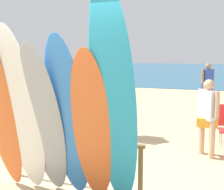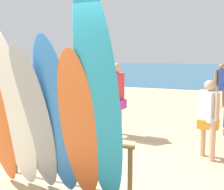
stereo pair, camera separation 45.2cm
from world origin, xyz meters
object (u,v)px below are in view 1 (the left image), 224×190
at_px(surfboard_rack, 75,150).
at_px(beachgoer_midbeach, 208,81).
at_px(surfboard_orange_4, 92,128).
at_px(surfboard_white_1, 21,113).
at_px(beachgoer_photographing, 208,112).
at_px(beachgoer_near_rack, 112,94).
at_px(surfboard_blue_3, 68,119).
at_px(beachgoer_strolling, 21,102).
at_px(surfboard_grey_2, 44,122).
at_px(surfboard_teal_5, 114,101).

height_order(surfboard_rack, beachgoer_midbeach, beachgoer_midbeach).
height_order(surfboard_orange_4, beachgoer_midbeach, surfboard_orange_4).
relative_size(surfboard_white_1, beachgoer_photographing, 1.63).
relative_size(surfboard_orange_4, beachgoer_near_rack, 1.20).
distance_m(beachgoer_near_rack, beachgoer_photographing, 2.32).
bearing_deg(surfboard_blue_3, surfboard_white_1, -168.62).
xyz_separation_m(surfboard_blue_3, beachgoer_strolling, (-1.92, 1.68, -0.14)).
height_order(surfboard_grey_2, beachgoer_photographing, surfboard_grey_2).
bearing_deg(surfboard_grey_2, surfboard_blue_3, 9.55).
bearing_deg(surfboard_grey_2, surfboard_orange_4, 5.21).
height_order(surfboard_grey_2, surfboard_blue_3, surfboard_blue_3).
height_order(surfboard_rack, beachgoer_photographing, beachgoer_photographing).
height_order(surfboard_grey_2, beachgoer_midbeach, surfboard_grey_2).
bearing_deg(surfboard_blue_3, beachgoer_midbeach, 84.64).
xyz_separation_m(beachgoer_midbeach, beachgoer_strolling, (-3.37, -6.72, 0.06)).
bearing_deg(surfboard_grey_2, surfboard_white_1, -169.84).
xyz_separation_m(surfboard_rack, surfboard_blue_3, (0.14, -0.48, 0.57)).
relative_size(beachgoer_midbeach, beachgoer_near_rack, 0.91).
bearing_deg(beachgoer_midbeach, surfboard_rack, 32.58).
bearing_deg(beachgoer_photographing, surfboard_rack, 95.67).
distance_m(surfboard_grey_2, beachgoer_midbeach, 8.62).
xyz_separation_m(surfboard_white_1, surfboard_orange_4, (1.00, 0.07, -0.15)).
xyz_separation_m(surfboard_teal_5, beachgoer_strolling, (-2.58, 1.76, -0.43)).
distance_m(surfboard_blue_3, beachgoer_midbeach, 8.52).
relative_size(surfboard_rack, surfboard_grey_2, 0.97).
xyz_separation_m(beachgoer_midbeach, beachgoer_photographing, (0.21, -5.93, -0.06)).
xyz_separation_m(surfboard_grey_2, surfboard_orange_4, (0.68, 0.03, -0.04)).
xyz_separation_m(surfboard_rack, beachgoer_strolling, (-1.78, 1.20, 0.43)).
xyz_separation_m(surfboard_white_1, surfboard_grey_2, (0.32, 0.04, -0.11)).
height_order(surfboard_blue_3, surfboard_teal_5, surfboard_teal_5).
xyz_separation_m(surfboard_orange_4, beachgoer_near_rack, (-0.86, 3.25, -0.02)).
height_order(surfboard_teal_5, beachgoer_midbeach, surfboard_teal_5).
distance_m(beachgoer_near_rack, beachgoer_strolling, 2.10).
height_order(surfboard_blue_3, beachgoer_photographing, surfboard_blue_3).
height_order(surfboard_orange_4, beachgoer_photographing, surfboard_orange_4).
height_order(beachgoer_near_rack, beachgoer_photographing, beachgoer_near_rack).
bearing_deg(beachgoer_near_rack, beachgoer_photographing, 76.78).
distance_m(surfboard_teal_5, beachgoer_near_rack, 3.55).
relative_size(surfboard_orange_4, beachgoer_photographing, 1.41).
bearing_deg(surfboard_white_1, beachgoer_strolling, 126.17).
bearing_deg(beachgoer_near_rack, beachgoer_midbeach, 165.32).
bearing_deg(surfboard_blue_3, surfboard_grey_2, -168.92).
height_order(surfboard_rack, surfboard_blue_3, surfboard_blue_3).
bearing_deg(beachgoer_midbeach, surfboard_blue_3, 34.17).
bearing_deg(beachgoer_photographing, surfboard_orange_4, 109.89).
xyz_separation_m(surfboard_white_1, surfboard_blue_3, (0.66, 0.08, -0.06)).
height_order(beachgoer_midbeach, beachgoer_photographing, beachgoer_midbeach).
relative_size(beachgoer_midbeach, beachgoer_photographing, 1.07).
relative_size(surfboard_orange_4, surfboard_teal_5, 0.73).
relative_size(surfboard_grey_2, surfboard_blue_3, 0.97).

